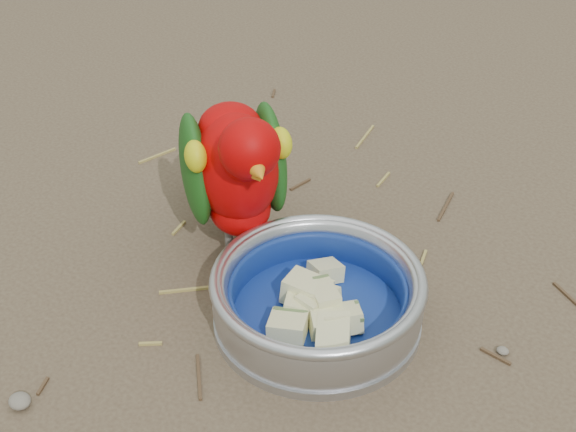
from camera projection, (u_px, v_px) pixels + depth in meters
The scene contains 6 objects.
ground at pixel (290, 289), 0.86m from camera, with size 60.00×60.00×0.00m, color brown.
food_bowl at pixel (317, 317), 0.81m from camera, with size 0.21×0.21×0.02m, color #B2B2BA.
bowl_wall at pixel (318, 294), 0.79m from camera, with size 0.21×0.21×0.04m, color #B2B2BA, non-canonical shape.
fruit_wedges at pixel (318, 300), 0.80m from camera, with size 0.13×0.13×0.03m, color beige, non-canonical shape.
lory_parrot at pixel (237, 180), 0.86m from camera, with size 0.11×0.24×0.19m, color #AC0203, non-canonical shape.
ground_debris at pixel (363, 267), 0.88m from camera, with size 0.90×0.80×0.01m, color #9F8C46, non-canonical shape.
Camera 1 is at (0.40, -0.51, 0.57)m, focal length 50.00 mm.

